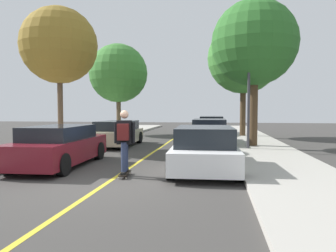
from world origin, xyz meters
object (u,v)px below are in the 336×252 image
(fire_hydrant, at_px, (77,138))
(skateboard, at_px, (125,173))
(street_tree_right_nearest, at_px, (254,43))
(parked_car_right_near, at_px, (210,132))
(parked_car_left_nearest, at_px, (60,146))
(skateboarder, at_px, (124,138))
(street_tree_left_near, at_px, (118,73))
(streetlamp, at_px, (249,69))
(parked_car_right_far, at_px, (212,126))
(street_tree_left_nearest, at_px, (59,46))
(parked_car_right_nearest, at_px, (205,149))
(street_tree_right_near, at_px, (243,58))
(parked_car_left_near, at_px, (117,133))

(fire_hydrant, relative_size, skateboard, 0.82)
(street_tree_right_nearest, bearing_deg, parked_car_right_near, 152.01)
(parked_car_left_nearest, height_order, skateboarder, skateboarder)
(skateboard, bearing_deg, street_tree_left_near, 108.23)
(streetlamp, bearing_deg, parked_car_right_far, 100.57)
(street_tree_right_nearest, bearing_deg, street_tree_left_nearest, -168.68)
(street_tree_left_nearest, distance_m, street_tree_right_nearest, 9.10)
(parked_car_right_near, bearing_deg, parked_car_right_far, 89.99)
(street_tree_left_nearest, bearing_deg, parked_car_right_near, 23.02)
(parked_car_right_nearest, xyz_separation_m, street_tree_right_near, (2.10, 11.96, 4.64))
(parked_car_right_near, height_order, skateboarder, skateboarder)
(parked_car_right_near, xyz_separation_m, street_tree_right_near, (2.10, 4.93, 4.61))
(street_tree_left_nearest, height_order, skateboard, street_tree_left_nearest)
(street_tree_left_nearest, relative_size, street_tree_right_nearest, 0.93)
(parked_car_left_nearest, relative_size, skateboard, 5.21)
(street_tree_left_nearest, distance_m, fire_hydrant, 4.38)
(parked_car_right_nearest, relative_size, street_tree_right_nearest, 0.63)
(skateboarder, bearing_deg, fire_hydrant, 125.03)
(street_tree_left_nearest, distance_m, street_tree_right_near, 11.88)
(parked_car_right_far, relative_size, skateboard, 5.49)
(parked_car_right_nearest, relative_size, parked_car_right_near, 0.98)
(parked_car_left_near, xyz_separation_m, street_tree_left_nearest, (-2.10, -1.91, 4.15))
(skateboarder, bearing_deg, parked_car_left_near, 109.49)
(parked_car_left_near, distance_m, parked_car_right_far, 9.35)
(parked_car_right_nearest, distance_m, street_tree_right_near, 13.00)
(street_tree_right_near, bearing_deg, parked_car_right_far, 134.40)
(parked_car_left_near, bearing_deg, street_tree_right_near, 40.95)
(parked_car_right_near, xyz_separation_m, fire_hydrant, (-6.23, -2.47, -0.19))
(parked_car_right_near, relative_size, street_tree_left_nearest, 0.69)
(parked_car_left_nearest, bearing_deg, street_tree_right_near, 60.22)
(parked_car_right_far, distance_m, skateboarder, 15.53)
(street_tree_right_near, distance_m, fire_hydrant, 12.13)
(skateboarder, bearing_deg, street_tree_left_near, 108.21)
(street_tree_right_near, height_order, fire_hydrant, street_tree_right_near)
(skateboarder, bearing_deg, skateboard, 95.48)
(parked_car_right_far, relative_size, fire_hydrant, 6.72)
(parked_car_right_far, bearing_deg, parked_car_right_near, -90.01)
(parked_car_right_near, distance_m, skateboard, 8.56)
(fire_hydrant, distance_m, skateboard, 7.10)
(street_tree_right_near, bearing_deg, parked_car_right_near, -113.04)
(fire_hydrant, bearing_deg, street_tree_right_near, 41.63)
(parked_car_right_nearest, bearing_deg, parked_car_left_near, 128.07)
(parked_car_right_near, relative_size, fire_hydrant, 6.29)
(streetlamp, bearing_deg, street_tree_left_near, 136.15)
(street_tree_right_nearest, bearing_deg, skateboarder, -120.53)
(parked_car_left_nearest, relative_size, streetlamp, 0.73)
(fire_hydrant, height_order, skateboard, fire_hydrant)
(street_tree_right_near, height_order, streetlamp, street_tree_right_near)
(street_tree_left_nearest, distance_m, streetlamp, 8.68)
(street_tree_right_nearest, bearing_deg, parked_car_right_nearest, -109.49)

